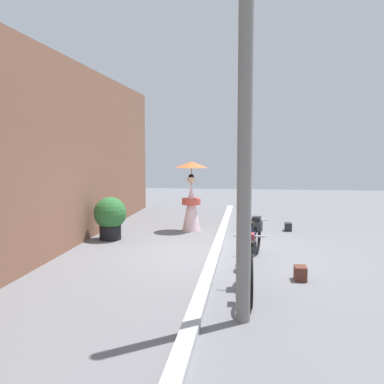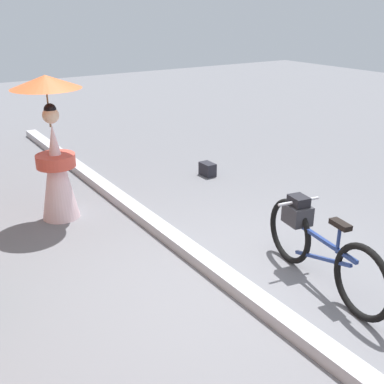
% 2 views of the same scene
% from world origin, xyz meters
% --- Properties ---
extents(ground_plane, '(30.00, 30.00, 0.00)m').
position_xyz_m(ground_plane, '(0.00, 0.00, 0.00)').
color(ground_plane, slate).
extents(sidewalk_curb, '(14.00, 0.20, 0.12)m').
position_xyz_m(sidewalk_curb, '(0.00, 0.00, 0.06)').
color(sidewalk_curb, '#B2B2B7').
rests_on(sidewalk_curb, ground_plane).
extents(bicycle_far_side, '(1.78, 0.49, 0.79)m').
position_xyz_m(bicycle_far_side, '(-0.34, -0.76, 0.42)').
color(bicycle_far_side, black).
rests_on(bicycle_far_side, ground_plane).
extents(person_with_parasol, '(0.85, 0.85, 1.82)m').
position_xyz_m(person_with_parasol, '(2.59, 0.85, 0.94)').
color(person_with_parasol, silver).
rests_on(person_with_parasol, ground_plane).
extents(backpack_on_pavement, '(0.27, 0.17, 0.21)m').
position_xyz_m(backpack_on_pavement, '(2.86, -1.70, 0.11)').
color(backpack_on_pavement, '#26262D').
rests_on(backpack_on_pavement, ground_plane).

